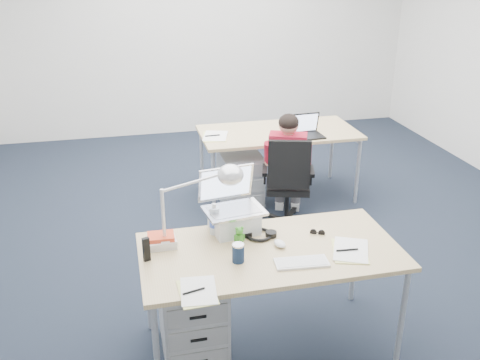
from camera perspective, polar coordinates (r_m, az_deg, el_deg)
The scene contains 24 objects.
floor at distance 4.79m, azimuth 2.95°, elevation -7.23°, with size 7.00×7.00×0.00m, color black.
room at distance 4.19m, azimuth 3.44°, elevation 13.43°, with size 6.02×7.02×2.80m.
desk_near at distance 3.35m, azimuth 3.25°, elevation -8.09°, with size 1.60×0.80×0.73m.
desk_far at distance 5.52m, azimuth 4.12°, elevation 4.77°, with size 1.60×0.80×0.73m.
office_chair at distance 5.04m, azimuth 5.04°, elevation -2.29°, with size 0.72×0.72×0.92m.
seated_person at distance 5.07m, azimuth 5.11°, elevation 1.42°, with size 0.48×0.65×1.09m.
drawer_pedestal_near at distance 3.55m, azimuth -5.09°, elevation -14.10°, with size 0.40×0.50×0.55m, color #AEB1B3.
drawer_pedestal_far at distance 5.49m, azimuth 0.02°, elevation 0.16°, with size 0.40×0.50×0.55m, color #AEB1B3.
silver_laptop at distance 3.44m, azimuth -0.63°, elevation -2.49°, with size 0.38×0.30×0.40m, color silver, non-canonical shape.
wireless_keyboard at distance 3.20m, azimuth 6.59°, elevation -8.72°, with size 0.32×0.13×0.02m, color white.
computer_mouse at distance 3.35m, azimuth 4.26°, elevation -6.80°, with size 0.06×0.10×0.04m, color white.
headphones at distance 3.46m, azimuth 2.04°, elevation -5.75°, with size 0.23×0.18×0.04m, color black, non-canonical shape.
can_koozie at distance 3.17m, azimuth -0.19°, elevation -7.78°, with size 0.07×0.07×0.12m, color #14233F.
water_bottle at distance 3.45m, azimuth -2.75°, elevation -4.15°, with size 0.07×0.07×0.21m, color silver.
bear_figurine at distance 3.33m, azimuth -0.06°, elevation -5.99°, with size 0.07×0.05×0.13m, color #20731E, non-canonical shape.
book_stack at distance 3.37m, azimuth -8.36°, elevation -6.41°, with size 0.18×0.13×0.08m, color silver.
cordless_phone at distance 3.22m, azimuth -9.96°, elevation -7.30°, with size 0.04×0.03×0.15m, color black.
papers_left at distance 2.94m, azimuth -4.60°, elevation -11.83°, with size 0.19×0.27×0.01m, color #D9D97E.
papers_right at distance 3.36m, azimuth 11.65°, elevation -7.43°, with size 0.21×0.29×0.01m, color #D9D97E.
sunglasses at distance 3.52m, azimuth 8.26°, elevation -5.58°, with size 0.10×0.05×0.02m, color black, non-canonical shape.
desk_lamp at distance 3.26m, azimuth -5.43°, elevation -2.79°, with size 0.47×0.17×0.53m, color silver, non-canonical shape.
dark_laptop at distance 5.32m, azimuth 7.23°, elevation 5.75°, with size 0.32×0.31×0.23m, color black, non-canonical shape.
far_cup at distance 5.54m, azimuth 5.69°, elevation 5.89°, with size 0.08×0.08×0.11m, color white.
far_papers at distance 5.32m, azimuth -2.73°, elevation 4.65°, with size 0.22×0.32×0.01m, color white.
Camera 1 is at (-1.17, -3.96, 2.42)m, focal length 40.00 mm.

